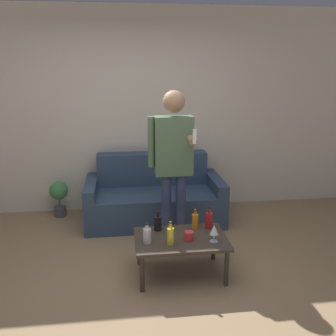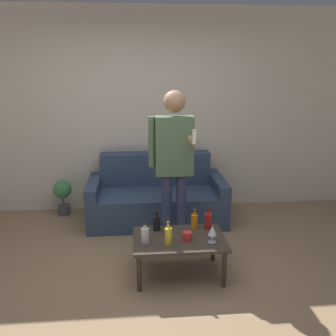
{
  "view_description": "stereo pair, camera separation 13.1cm",
  "coord_description": "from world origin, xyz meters",
  "px_view_note": "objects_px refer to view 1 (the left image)",
  "views": [
    {
      "loc": [
        -0.18,
        -2.93,
        1.98
      ],
      "look_at": [
        0.28,
        0.72,
        0.95
      ],
      "focal_mm": 40.0,
      "sensor_mm": 36.0,
      "label": 1
    },
    {
      "loc": [
        -0.05,
        -2.94,
        1.98
      ],
      "look_at": [
        0.28,
        0.72,
        0.95
      ],
      "focal_mm": 40.0,
      "sensor_mm": 36.0,
      "label": 2
    }
  ],
  "objects_px": {
    "couch": "(154,197)",
    "person_standing_front": "(173,157)",
    "bottle_orange": "(171,236)",
    "coffee_table": "(181,242)"
  },
  "relations": [
    {
      "from": "bottle_orange",
      "to": "coffee_table",
      "type": "bearing_deg",
      "value": 46.9
    },
    {
      "from": "couch",
      "to": "bottle_orange",
      "type": "xyz_separation_m",
      "value": [
        0.02,
        -1.5,
        0.18
      ]
    },
    {
      "from": "bottle_orange",
      "to": "person_standing_front",
      "type": "xyz_separation_m",
      "value": [
        0.12,
        0.73,
        0.55
      ]
    },
    {
      "from": "couch",
      "to": "bottle_orange",
      "type": "height_order",
      "value": "couch"
    },
    {
      "from": "coffee_table",
      "to": "bottle_orange",
      "type": "xyz_separation_m",
      "value": [
        -0.12,
        -0.12,
        0.13
      ]
    },
    {
      "from": "couch",
      "to": "person_standing_front",
      "type": "relative_size",
      "value": 1.01
    },
    {
      "from": "coffee_table",
      "to": "bottle_orange",
      "type": "distance_m",
      "value": 0.21
    },
    {
      "from": "couch",
      "to": "person_standing_front",
      "type": "height_order",
      "value": "person_standing_front"
    },
    {
      "from": "coffee_table",
      "to": "person_standing_front",
      "type": "bearing_deg",
      "value": 89.13
    },
    {
      "from": "coffee_table",
      "to": "bottle_orange",
      "type": "height_order",
      "value": "bottle_orange"
    }
  ]
}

